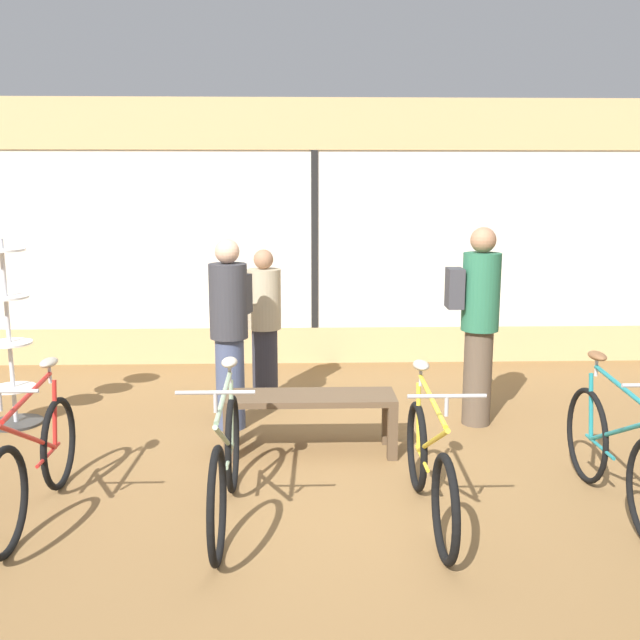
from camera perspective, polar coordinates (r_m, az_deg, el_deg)
ground_plane at (r=5.38m, az=0.57°, el=-13.36°), size 24.00×24.00×0.00m
shop_back_wall at (r=8.71m, az=-0.44°, el=7.11°), size 12.00×0.08×3.20m
bicycle_far_left at (r=5.19m, az=-21.86°, el=-10.57°), size 0.46×1.66×1.02m
bicycle_left at (r=4.81m, az=-7.55°, el=-11.40°), size 0.46×1.71×1.03m
bicycle_right at (r=4.85m, az=8.73°, el=-11.56°), size 0.46×1.66×1.01m
bicycle_far_right at (r=5.31m, az=22.64°, el=-9.91°), size 0.46×1.75×1.04m
accessory_rack at (r=7.11m, az=-23.54°, el=-2.23°), size 0.48×0.48×1.73m
display_bench at (r=5.92m, az=-0.77°, el=-6.86°), size 1.40×0.44×0.50m
customer_near_rack at (r=7.22m, az=-4.47°, el=-0.28°), size 0.48×0.48×1.57m
customer_by_window at (r=6.45m, az=-7.23°, el=-0.60°), size 0.42×0.54×1.73m
customer_mid_floor at (r=6.64m, az=12.52°, el=0.05°), size 0.49×0.35×1.83m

